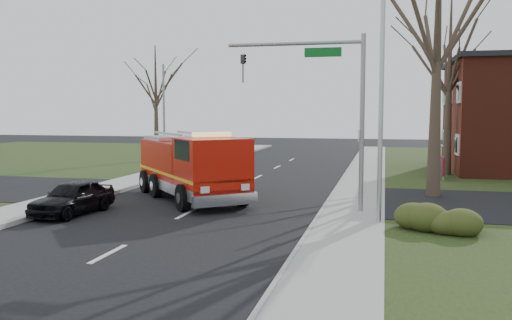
# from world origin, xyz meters

# --- Properties ---
(ground) EXTENTS (120.00, 120.00, 0.00)m
(ground) POSITION_xyz_m (0.00, 0.00, 0.00)
(ground) COLOR black
(ground) RESTS_ON ground
(sidewalk_right) EXTENTS (2.40, 80.00, 0.15)m
(sidewalk_right) POSITION_xyz_m (6.20, 0.00, 0.07)
(sidewalk_right) COLOR gray
(sidewalk_right) RESTS_ON ground
(sidewalk_left) EXTENTS (2.40, 80.00, 0.15)m
(sidewalk_left) POSITION_xyz_m (-6.20, 0.00, 0.07)
(sidewalk_left) COLOR gray
(sidewalk_left) RESTS_ON ground
(health_center_sign) EXTENTS (0.12, 2.00, 1.40)m
(health_center_sign) POSITION_xyz_m (10.50, 12.50, 0.88)
(health_center_sign) COLOR #55141D
(health_center_sign) RESTS_ON ground
(hedge_corner) EXTENTS (2.80, 2.00, 0.90)m
(hedge_corner) POSITION_xyz_m (9.00, -1.00, 0.58)
(hedge_corner) COLOR #2E3714
(hedge_corner) RESTS_ON lawn_right
(bare_tree_near) EXTENTS (6.00, 6.00, 12.00)m
(bare_tree_near) POSITION_xyz_m (9.50, 6.00, 7.41)
(bare_tree_near) COLOR #3C2D23
(bare_tree_near) RESTS_ON ground
(bare_tree_far) EXTENTS (5.25, 5.25, 10.50)m
(bare_tree_far) POSITION_xyz_m (11.00, 15.00, 6.49)
(bare_tree_far) COLOR #3C2D23
(bare_tree_far) RESTS_ON ground
(bare_tree_left) EXTENTS (4.50, 4.50, 9.00)m
(bare_tree_left) POSITION_xyz_m (-10.00, 20.00, 5.56)
(bare_tree_left) COLOR #3C2D23
(bare_tree_left) RESTS_ON ground
(traffic_signal_mast) EXTENTS (5.29, 0.18, 6.80)m
(traffic_signal_mast) POSITION_xyz_m (5.21, 1.50, 4.71)
(traffic_signal_mast) COLOR gray
(traffic_signal_mast) RESTS_ON ground
(streetlight_pole) EXTENTS (1.48, 0.16, 8.40)m
(streetlight_pole) POSITION_xyz_m (7.14, -0.50, 4.55)
(streetlight_pole) COLOR #B7BABF
(streetlight_pole) RESTS_ON ground
(utility_pole_far) EXTENTS (0.14, 0.14, 7.00)m
(utility_pole_far) POSITION_xyz_m (-6.80, 14.00, 3.50)
(utility_pole_far) COLOR gray
(utility_pole_far) RESTS_ON ground
(fire_engine) EXTENTS (6.90, 7.54, 3.09)m
(fire_engine) POSITION_xyz_m (-0.96, 3.32, 1.40)
(fire_engine) COLOR #BD1208
(fire_engine) RESTS_ON ground
(parked_car_maroon) EXTENTS (1.92, 3.97, 1.31)m
(parked_car_maroon) POSITION_xyz_m (-4.20, -1.00, 0.65)
(parked_car_maroon) COLOR black
(parked_car_maroon) RESTS_ON ground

